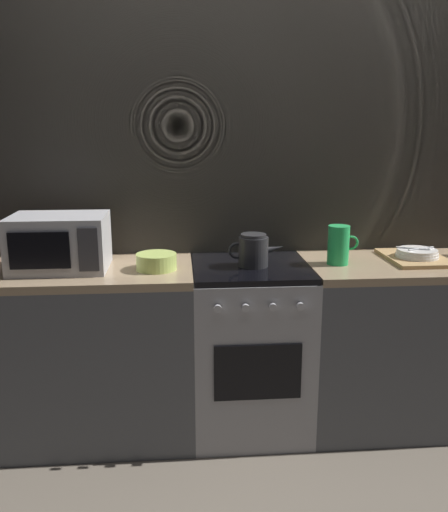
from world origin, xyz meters
The scene contains 10 objects.
ground_plane centered at (0.00, 0.00, 0.00)m, with size 8.00×8.00×0.00m, color #6B6054.
back_wall centered at (0.00, 0.32, 1.20)m, with size 3.60×0.05×2.40m.
counter_left centered at (-0.90, 0.00, 0.45)m, with size 1.20×0.60×0.90m.
stove_unit centered at (0.00, 0.00, 0.45)m, with size 0.60×0.63×0.90m.
counter_right centered at (0.90, 0.00, 0.45)m, with size 1.20×0.60×0.90m.
microwave centered at (-0.95, -0.01, 1.04)m, with size 0.46×0.35×0.27m.
kettle centered at (0.01, -0.02, 0.98)m, with size 0.28×0.15×0.17m.
mixing_bowl centered at (-0.48, -0.05, 0.94)m, with size 0.20×0.20×0.08m, color #B7D166.
pitcher centered at (0.45, -0.02, 1.00)m, with size 0.16×0.11×0.20m.
dish_pile centered at (0.88, 0.03, 0.92)m, with size 0.30×0.40×0.07m.
Camera 1 is at (-0.36, -2.64, 1.59)m, focal length 37.83 mm.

